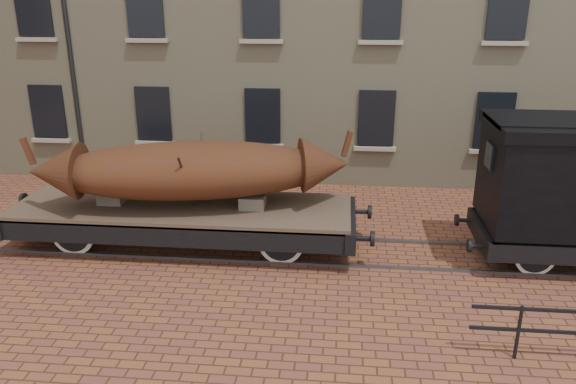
{
  "coord_description": "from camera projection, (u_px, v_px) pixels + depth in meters",
  "views": [
    {
      "loc": [
        -0.02,
        -12.11,
        5.82
      ],
      "look_at": [
        -1.27,
        0.5,
        1.3
      ],
      "focal_mm": 35.0,
      "sensor_mm": 36.0,
      "label": 1
    }
  ],
  "objects": [
    {
      "name": "flatcar_wagon",
      "position": [
        183.0,
        213.0,
        13.37
      ],
      "size": [
        9.01,
        2.44,
        1.36
      ],
      "color": "brown",
      "rests_on": "ground"
    },
    {
      "name": "ground",
      "position": [
        339.0,
        252.0,
        13.31
      ],
      "size": [
        90.0,
        90.0,
        0.0
      ],
      "primitive_type": "plane",
      "color": "brown"
    },
    {
      "name": "rail_track",
      "position": [
        339.0,
        251.0,
        13.3
      ],
      "size": [
        30.0,
        1.52,
        0.06
      ],
      "color": "#59595E",
      "rests_on": "ground"
    },
    {
      "name": "iron_boat",
      "position": [
        193.0,
        170.0,
        12.97
      ],
      "size": [
        7.42,
        3.21,
        1.75
      ],
      "color": "#4B230A",
      "rests_on": "flatcar_wagon"
    }
  ]
}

